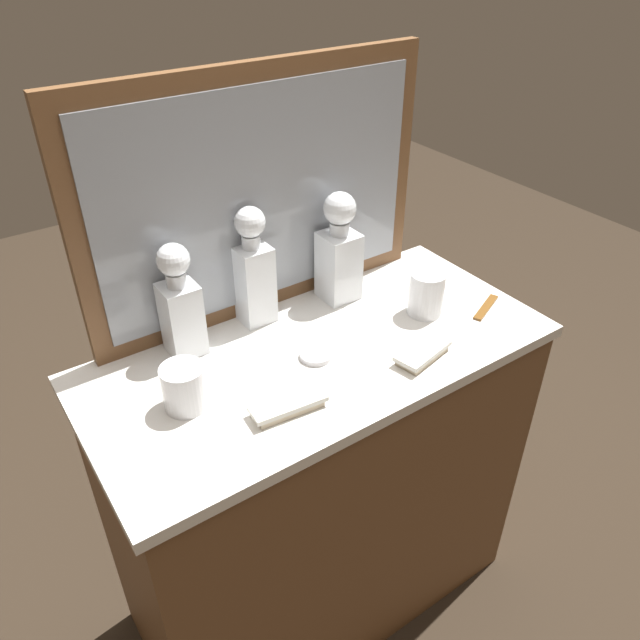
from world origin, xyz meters
TOP-DOWN VIEW (x-y plane):
  - ground_plane at (0.00, 0.00)m, footprint 6.00×6.00m
  - dresser at (0.00, 0.00)m, footprint 1.03×0.49m
  - dresser_mirror at (0.00, 0.23)m, footprint 0.84×0.03m
  - crystal_decanter_far_left at (-0.05, 0.19)m, footprint 0.08×0.08m
  - crystal_decanter_right at (0.16, 0.16)m, footprint 0.09×0.09m
  - crystal_decanter_left at (-0.24, 0.16)m, footprint 0.08×0.08m
  - crystal_tumbler_front at (0.29, -0.02)m, footprint 0.08×0.08m
  - crystal_tumbler_far_left at (-0.32, 0.00)m, footprint 0.09×0.09m
  - silver_brush_far_left at (-0.16, -0.13)m, footprint 0.15×0.07m
  - silver_brush_rear at (0.17, -0.15)m, footprint 0.14×0.09m
  - porcelain_dish at (-0.02, -0.02)m, footprint 0.07×0.07m
  - tortoiseshell_comb at (0.43, -0.09)m, footprint 0.12×0.07m

SIDE VIEW (x-z plane):
  - ground_plane at x=0.00m, z-range 0.00..0.00m
  - dresser at x=0.00m, z-range 0.00..0.89m
  - tortoiseshell_comb at x=0.43m, z-range 0.89..0.90m
  - porcelain_dish at x=-0.02m, z-range 0.89..0.90m
  - silver_brush_rear at x=0.17m, z-range 0.89..0.92m
  - silver_brush_far_left at x=-0.16m, z-range 0.89..0.92m
  - crystal_tumbler_far_left at x=-0.32m, z-range 0.89..0.98m
  - crystal_tumbler_front at x=0.29m, z-range 0.89..1.00m
  - crystal_decanter_left at x=-0.24m, z-range 0.87..1.13m
  - crystal_decanter_right at x=0.16m, z-range 0.87..1.14m
  - crystal_decanter_far_left at x=-0.05m, z-range 0.87..1.15m
  - dresser_mirror at x=0.00m, z-range 0.89..1.45m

